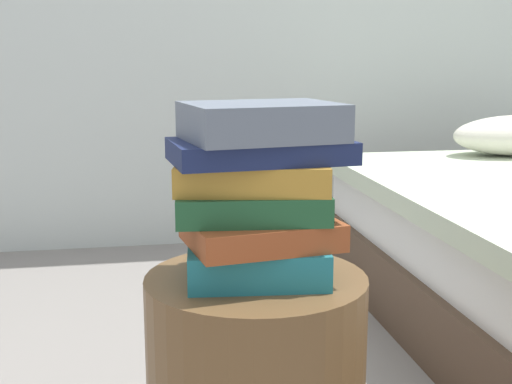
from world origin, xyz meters
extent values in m
cube|color=#1E727F|center=(0.00, 0.00, 0.51)|extent=(0.25, 0.21, 0.06)
cube|color=#994723|center=(0.01, -0.01, 0.57)|extent=(0.26, 0.22, 0.04)
cube|color=#1E512D|center=(-0.01, 0.00, 0.61)|extent=(0.26, 0.20, 0.05)
cube|color=#B7842D|center=(-0.01, 0.01, 0.66)|extent=(0.27, 0.21, 0.05)
cube|color=#19234C|center=(0.01, 0.00, 0.70)|extent=(0.30, 0.20, 0.04)
cube|color=slate|center=(0.01, 0.00, 0.75)|extent=(0.27, 0.23, 0.06)
camera|label=1|loc=(-0.20, -1.09, 0.85)|focal=47.92mm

